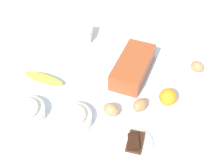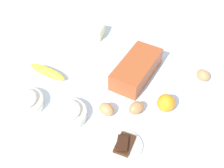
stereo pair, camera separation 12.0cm
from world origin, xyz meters
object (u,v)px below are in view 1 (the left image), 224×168
(loaf_pan, at_px, (133,66))
(chocolate_plate, at_px, (135,143))
(egg_loose, at_px, (197,67))
(orange_fruit, at_px, (168,97))
(butter_block, at_px, (86,33))
(sugar_bowl, at_px, (72,118))
(banana, at_px, (43,78))
(egg_beside_bowl, at_px, (111,110))
(flour_bowl, at_px, (25,111))
(egg_near_butter, at_px, (140,105))

(loaf_pan, distance_m, chocolate_plate, 0.38)
(egg_loose, distance_m, chocolate_plate, 0.50)
(orange_fruit, relative_size, butter_block, 0.80)
(sugar_bowl, bearing_deg, egg_loose, 145.14)
(loaf_pan, bearing_deg, egg_loose, 114.64)
(banana, xyz_separation_m, egg_beside_bowl, (0.03, 0.34, 0.00))
(butter_block, distance_m, egg_beside_bowl, 0.52)
(flour_bowl, relative_size, orange_fruit, 2.12)
(banana, bearing_deg, egg_loose, 122.56)
(loaf_pan, xyz_separation_m, flour_bowl, (0.41, -0.28, -0.01))
(egg_loose, bearing_deg, orange_fruit, -12.85)
(butter_block, distance_m, chocolate_plate, 0.68)
(sugar_bowl, height_order, egg_loose, sugar_bowl)
(orange_fruit, bearing_deg, banana, -76.60)
(chocolate_plate, bearing_deg, flour_bowl, -81.02)
(egg_near_butter, height_order, chocolate_plate, egg_near_butter)
(sugar_bowl, height_order, egg_beside_bowl, sugar_bowl)
(egg_near_butter, distance_m, egg_beside_bowl, 0.12)
(flour_bowl, relative_size, egg_near_butter, 2.31)
(egg_near_butter, bearing_deg, orange_fruit, 132.61)
(egg_beside_bowl, bearing_deg, chocolate_plate, 57.96)
(egg_beside_bowl, bearing_deg, loaf_pan, -176.17)
(orange_fruit, bearing_deg, egg_loose, 167.15)
(orange_fruit, xyz_separation_m, egg_near_butter, (0.08, -0.09, -0.01))
(loaf_pan, xyz_separation_m, orange_fruit, (0.10, 0.20, -0.01))
(loaf_pan, xyz_separation_m, sugar_bowl, (0.36, -0.10, -0.01))
(flour_bowl, bearing_deg, banana, -164.62)
(orange_fruit, height_order, egg_near_butter, orange_fruit)
(sugar_bowl, xyz_separation_m, chocolate_plate, (-0.01, 0.25, -0.02))
(loaf_pan, relative_size, orange_fruit, 4.05)
(banana, bearing_deg, orange_fruit, 103.40)
(egg_near_butter, height_order, egg_beside_bowl, same)
(egg_loose, bearing_deg, banana, -57.44)
(flour_bowl, height_order, orange_fruit, orange_fruit)
(flour_bowl, bearing_deg, loaf_pan, 146.00)
(loaf_pan, distance_m, sugar_bowl, 0.37)
(flour_bowl, xyz_separation_m, egg_near_butter, (-0.23, 0.39, -0.00))
(banana, xyz_separation_m, orange_fruit, (-0.13, 0.52, 0.02))
(flour_bowl, relative_size, egg_loose, 2.44)
(flour_bowl, bearing_deg, egg_near_butter, 120.79)
(sugar_bowl, bearing_deg, butter_block, -155.29)
(flour_bowl, distance_m, sugar_bowl, 0.19)
(butter_block, relative_size, egg_near_butter, 1.36)
(orange_fruit, bearing_deg, sugar_bowl, -48.90)
(loaf_pan, height_order, butter_block, loaf_pan)
(banana, relative_size, egg_loose, 3.05)
(sugar_bowl, relative_size, egg_beside_bowl, 2.27)
(orange_fruit, relative_size, egg_loose, 1.15)
(banana, bearing_deg, butter_block, 179.15)
(egg_beside_bowl, bearing_deg, banana, -94.70)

